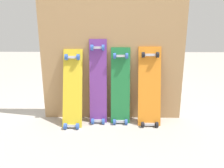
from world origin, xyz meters
TOP-DOWN VIEW (x-y plane):
  - ground_plane at (0.00, 0.00)m, footprint 12.00×12.00m
  - plywood_wall_panel at (0.00, 0.07)m, footprint 1.54×0.04m
  - skateboard_yellow at (-0.41, -0.10)m, footprint 0.20×0.32m
  - skateboard_purple at (-0.15, -0.03)m, footprint 0.18×0.20m
  - skateboard_green at (0.09, -0.04)m, footprint 0.20×0.21m
  - skateboard_orange at (0.40, -0.07)m, footprint 0.24×0.27m

SIDE VIEW (x-z plane):
  - ground_plane at x=0.00m, z-range 0.00..0.00m
  - skateboard_yellow at x=-0.41m, z-range -0.07..0.79m
  - skateboard_green at x=0.09m, z-range -0.07..0.81m
  - skateboard_orange at x=0.40m, z-range -0.07..0.81m
  - skateboard_purple at x=-0.15m, z-range -0.06..0.89m
  - plywood_wall_panel at x=0.00m, z-range 0.00..1.81m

